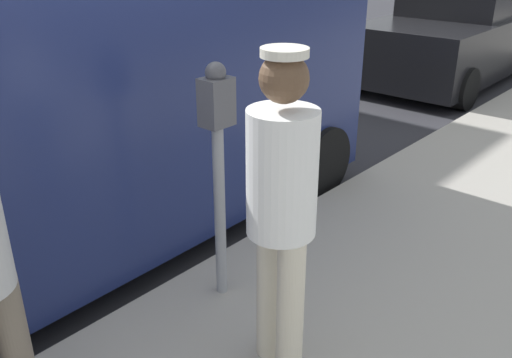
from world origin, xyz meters
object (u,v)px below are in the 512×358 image
pedestrian_in_white (281,202)px  parked_sedan_ahead (458,34)px  parked_van (57,106)px  parking_meter_near (218,145)px

pedestrian_in_white → parked_sedan_ahead: size_ratio=0.39×
pedestrian_in_white → parked_van: bearing=177.3°
pedestrian_in_white → parked_sedan_ahead: 7.80m
pedestrian_in_white → parked_van: parked_van is taller
parking_meter_near → pedestrian_in_white: pedestrian_in_white is taller
parked_van → pedestrian_in_white: bearing=-2.7°
parked_sedan_ahead → parking_meter_near: bearing=-77.8°
parking_meter_near → parked_van: (-1.50, -0.17, -0.03)m
parking_meter_near → parked_sedan_ahead: (-1.55, 7.19, -0.43)m
parked_van → parked_sedan_ahead: (-0.05, 7.36, -0.41)m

